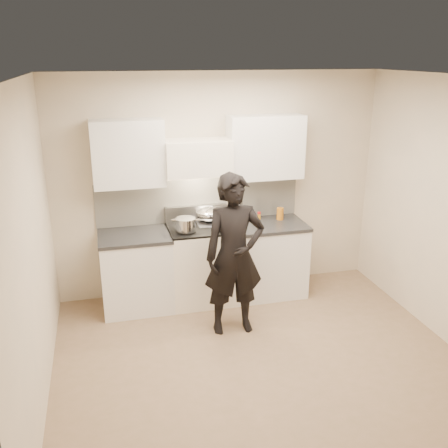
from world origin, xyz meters
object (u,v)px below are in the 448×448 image
object	(u,v)px
wok	(209,214)
person	(234,255)
stove	(201,263)
utensil_crock	(239,213)
counter_right	(266,258)

from	to	relation	value
wok	person	world-z (taller)	person
stove	utensil_crock	distance (m)	0.78
stove	counter_right	bearing A→B (deg)	0.00
stove	wok	distance (m)	0.60
counter_right	person	bearing A→B (deg)	-128.98
counter_right	utensil_crock	distance (m)	0.67
utensil_crock	person	xyz separation A→B (m)	(-0.32, -0.94, -0.15)
wok	person	distance (m)	0.94
counter_right	wok	bearing A→B (deg)	168.31
stove	wok	size ratio (longest dim) A/B	2.42
stove	wok	xyz separation A→B (m)	(0.13, 0.14, 0.57)
counter_right	person	world-z (taller)	person
person	utensil_crock	bearing A→B (deg)	72.57
wok	utensil_crock	xyz separation A→B (m)	(0.39, 0.02, -0.02)
wok	utensil_crock	world-z (taller)	utensil_crock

